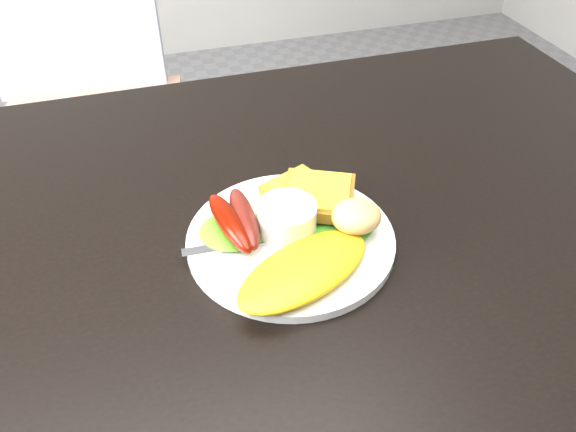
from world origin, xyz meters
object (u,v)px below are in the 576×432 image
at_px(dining_chair, 90,130).
at_px(person, 23,101).
at_px(plate, 291,239).
at_px(dining_table, 279,240).

xyz_separation_m(dining_chair, person, (-0.07, -0.34, 0.27)).
distance_m(person, plate, 0.60).
bearing_deg(plate, dining_table, 99.53).
bearing_deg(dining_chair, person, -90.81).
relative_size(dining_table, dining_chair, 2.74).
bearing_deg(person, plate, 145.87).
height_order(dining_chair, plate, plate).
xyz_separation_m(dining_table, dining_chair, (-0.25, 0.82, -0.28)).
distance_m(dining_table, person, 0.57).
height_order(dining_table, plate, plate).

